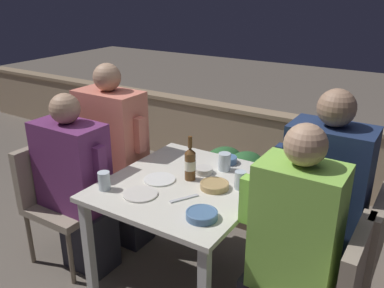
# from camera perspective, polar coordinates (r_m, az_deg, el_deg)

# --- Properties ---
(ground_plane) EXTENTS (16.00, 16.00, 0.00)m
(ground_plane) POSITION_cam_1_polar(r_m,az_deg,el_deg) (2.81, -0.84, -18.86)
(ground_plane) COLOR #665B51
(parapet_wall) EXTENTS (9.00, 0.18, 0.68)m
(parapet_wall) POSITION_cam_1_polar(r_m,az_deg,el_deg) (4.03, 12.95, -0.61)
(parapet_wall) COLOR tan
(parapet_wall) RESTS_ON ground_plane
(dining_table) EXTENTS (0.88, 0.98, 0.73)m
(dining_table) POSITION_cam_1_polar(r_m,az_deg,el_deg) (2.45, -0.92, -7.37)
(dining_table) COLOR silver
(dining_table) RESTS_ON ground_plane
(planter_hedge) EXTENTS (0.72, 0.47, 0.57)m
(planter_hedge) POSITION_cam_1_polar(r_m,az_deg,el_deg) (3.35, 7.21, -5.29)
(planter_hedge) COLOR brown
(planter_hedge) RESTS_ON ground_plane
(chair_left_near) EXTENTS (0.47, 0.46, 0.83)m
(chair_left_near) POSITION_cam_1_polar(r_m,az_deg,el_deg) (2.95, -18.26, -6.24)
(chair_left_near) COLOR gray
(chair_left_near) RESTS_ON ground_plane
(person_purple_stripe) EXTENTS (0.52, 0.26, 1.21)m
(person_purple_stripe) POSITION_cam_1_polar(r_m,az_deg,el_deg) (2.77, -15.80, -5.55)
(person_purple_stripe) COLOR #282833
(person_purple_stripe) RESTS_ON ground_plane
(chair_left_far) EXTENTS (0.47, 0.46, 0.83)m
(chair_left_far) POSITION_cam_1_polar(r_m,az_deg,el_deg) (3.17, -13.04, -3.70)
(chair_left_far) COLOR gray
(chair_left_far) RESTS_ON ground_plane
(person_coral_top) EXTENTS (0.52, 0.26, 1.34)m
(person_coral_top) POSITION_cam_1_polar(r_m,az_deg,el_deg) (2.98, -10.61, -1.74)
(person_coral_top) COLOR #282833
(person_coral_top) RESTS_ON ground_plane
(chair_right_near) EXTENTS (0.47, 0.46, 0.83)m
(chair_right_near) POSITION_cam_1_polar(r_m,az_deg,el_deg) (2.11, 18.28, -18.43)
(chair_right_near) COLOR gray
(chair_right_near) RESTS_ON ground_plane
(person_green_blouse) EXTENTS (0.48, 0.26, 1.28)m
(person_green_blouse) POSITION_cam_1_polar(r_m,az_deg,el_deg) (2.06, 13.31, -13.99)
(person_green_blouse) COLOR #282833
(person_green_blouse) RESTS_ON ground_plane
(chair_right_far) EXTENTS (0.47, 0.46, 0.83)m
(chair_right_far) POSITION_cam_1_polar(r_m,az_deg,el_deg) (2.40, 21.31, -13.52)
(chair_right_far) COLOR gray
(chair_right_far) RESTS_ON ground_plane
(person_navy_jumper) EXTENTS (0.49, 0.26, 1.35)m
(person_navy_jumper) POSITION_cam_1_polar(r_m,az_deg,el_deg) (2.34, 17.20, -8.81)
(person_navy_jumper) COLOR #282833
(person_navy_jumper) RESTS_ON ground_plane
(beer_bottle) EXTENTS (0.07, 0.07, 0.27)m
(beer_bottle) POSITION_cam_1_polar(r_m,az_deg,el_deg) (2.40, -0.25, -2.72)
(beer_bottle) COLOR brown
(beer_bottle) RESTS_ON dining_table
(plate_0) EXTENTS (0.19, 0.19, 0.01)m
(plate_0) POSITION_cam_1_polar(r_m,az_deg,el_deg) (2.44, -4.56, -4.97)
(plate_0) COLOR white
(plate_0) RESTS_ON dining_table
(plate_1) EXTENTS (0.19, 0.19, 0.01)m
(plate_1) POSITION_cam_1_polar(r_m,az_deg,el_deg) (2.29, -7.25, -6.98)
(plate_1) COLOR silver
(plate_1) RESTS_ON dining_table
(bowl_0) EXTENTS (0.16, 0.16, 0.04)m
(bowl_0) POSITION_cam_1_polar(r_m,az_deg,el_deg) (2.05, 1.39, -9.85)
(bowl_0) COLOR #4C709E
(bowl_0) RESTS_ON dining_table
(bowl_1) EXTENTS (0.11, 0.11, 0.04)m
(bowl_1) POSITION_cam_1_polar(r_m,az_deg,el_deg) (2.51, 1.68, -3.67)
(bowl_1) COLOR beige
(bowl_1) RESTS_ON dining_table
(bowl_2) EXTENTS (0.12, 0.12, 0.04)m
(bowl_2) POSITION_cam_1_polar(r_m,az_deg,el_deg) (2.66, 5.02, -2.16)
(bowl_2) COLOR #4C709E
(bowl_2) RESTS_ON dining_table
(bowl_3) EXTENTS (0.17, 0.17, 0.04)m
(bowl_3) POSITION_cam_1_polar(r_m,az_deg,el_deg) (2.33, 3.19, -5.76)
(bowl_3) COLOR tan
(bowl_3) RESTS_ON dining_table
(glass_cup_0) EXTENTS (0.07, 0.07, 0.11)m
(glass_cup_0) POSITION_cam_1_polar(r_m,az_deg,el_deg) (2.36, -12.22, -5.07)
(glass_cup_0) COLOR silver
(glass_cup_0) RESTS_ON dining_table
(glass_cup_1) EXTENTS (0.08, 0.08, 0.11)m
(glass_cup_1) POSITION_cam_1_polar(r_m,az_deg,el_deg) (2.55, 4.57, -2.50)
(glass_cup_1) COLOR silver
(glass_cup_1) RESTS_ON dining_table
(glass_cup_2) EXTENTS (0.07, 0.07, 0.11)m
(glass_cup_2) POSITION_cam_1_polar(r_m,az_deg,el_deg) (2.33, 6.78, -5.07)
(glass_cup_2) COLOR silver
(glass_cup_2) RESTS_ON dining_table
(fork_0) EXTENTS (0.10, 0.16, 0.01)m
(fork_0) POSITION_cam_1_polar(r_m,az_deg,el_deg) (2.23, -1.09, -7.65)
(fork_0) COLOR silver
(fork_0) RESTS_ON dining_table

